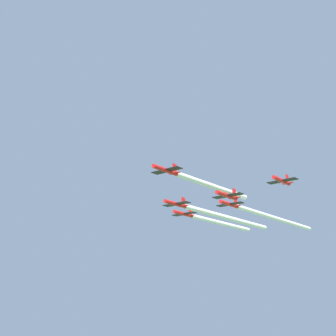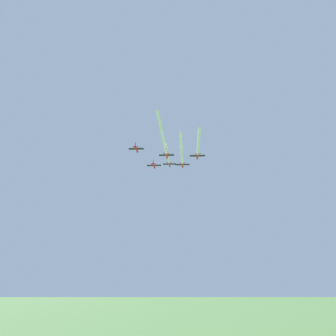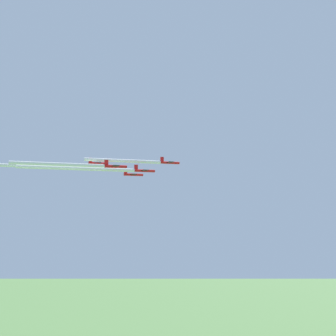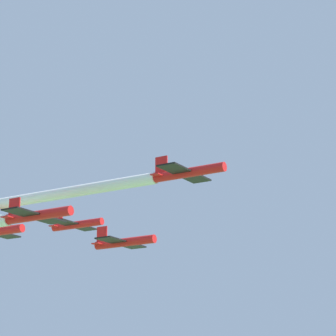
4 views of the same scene
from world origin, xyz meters
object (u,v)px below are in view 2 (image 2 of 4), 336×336
at_px(jet_5, 197,156).
at_px(jet_2, 182,165).
at_px(jet_3, 136,149).
at_px(jet_4, 167,155).
at_px(jet_0, 169,164).
at_px(jet_1, 154,165).

bearing_deg(jet_5, jet_2, 120.47).
relative_size(jet_3, jet_4, 1.00).
xyz_separation_m(jet_3, jet_5, (33.53, 3.85, -4.77)).
bearing_deg(jet_0, jet_5, -59.53).
relative_size(jet_2, jet_3, 1.00).
xyz_separation_m(jet_3, jet_4, (16.76, 1.92, -4.07)).
xyz_separation_m(jet_1, jet_3, (-6.75, -15.21, 5.48)).
xyz_separation_m(jet_1, jet_2, (16.76, 1.92, 0.23)).
bearing_deg(jet_2, jet_0, 120.47).
height_order(jet_0, jet_2, jet_0).
relative_size(jet_2, jet_5, 1.00).
bearing_deg(jet_5, jet_3, -180.00).
height_order(jet_2, jet_3, jet_3).
bearing_deg(jet_2, jet_1, 180.00).
height_order(jet_3, jet_5, jet_3).
distance_m(jet_0, jet_1, 17.40).
xyz_separation_m(jet_1, jet_4, (10.02, -13.29, 1.41)).
relative_size(jet_1, jet_4, 1.00).
distance_m(jet_4, jet_5, 16.89).
height_order(jet_0, jet_4, jet_0).
relative_size(jet_3, jet_5, 1.00).
bearing_deg(jet_0, jet_2, -59.53).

